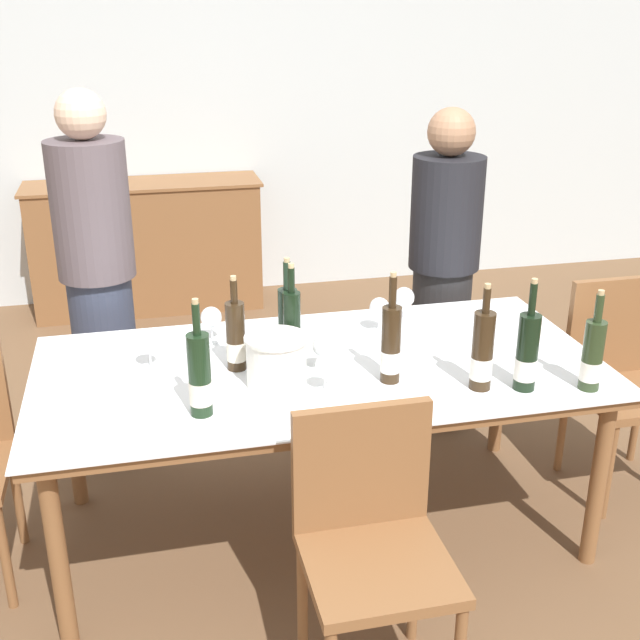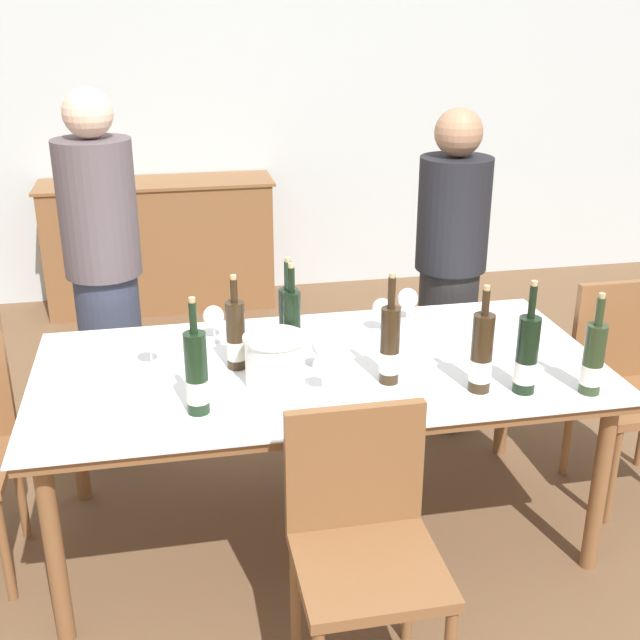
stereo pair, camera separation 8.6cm
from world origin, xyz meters
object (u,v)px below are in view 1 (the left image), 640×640
at_px(wine_bottle_3, 527,354).
at_px(wine_glass_3, 325,367).
at_px(wine_glass_1, 211,318).
at_px(wine_glass_5, 379,309).
at_px(wine_glass_4, 324,347).
at_px(wine_bottle_0, 236,338).
at_px(wine_bottle_2, 288,324).
at_px(wine_glass_0, 404,298).
at_px(sideboard_cabinet, 147,246).
at_px(wine_glass_2, 149,342).
at_px(wine_bottle_7, 592,356).
at_px(person_host, 99,282).
at_px(wine_bottle_5, 292,331).
at_px(wine_bottle_4, 391,346).
at_px(wine_bottle_6, 200,377).
at_px(wine_bottle_1, 482,353).
at_px(chair_near_front, 371,533).
at_px(ice_bucket, 276,359).
at_px(dining_table, 320,379).
at_px(person_guest_left, 443,274).
at_px(chair_right_end, 622,371).

distance_m(wine_bottle_3, wine_glass_3, 0.69).
height_order(wine_glass_1, wine_glass_5, same).
bearing_deg(wine_glass_4, wine_glass_5, 45.66).
height_order(wine_bottle_0, wine_bottle_2, wine_bottle_2).
distance_m(wine_bottle_3, wine_glass_0, 0.74).
height_order(sideboard_cabinet, wine_glass_2, wine_glass_2).
bearing_deg(wine_bottle_7, person_host, 143.44).
bearing_deg(sideboard_cabinet, wine_glass_2, -91.00).
height_order(wine_bottle_5, wine_glass_3, wine_bottle_5).
distance_m(wine_bottle_4, wine_bottle_5, 0.37).
bearing_deg(wine_bottle_7, wine_bottle_0, 159.44).
bearing_deg(wine_bottle_3, wine_bottle_6, 176.38).
bearing_deg(wine_glass_3, wine_glass_5, 54.27).
xyz_separation_m(wine_bottle_6, wine_glass_1, (0.10, 0.59, -0.04)).
xyz_separation_m(wine_glass_4, person_host, (-0.80, 0.88, 0.01)).
relative_size(wine_bottle_1, wine_glass_3, 2.99).
relative_size(wine_bottle_1, person_host, 0.23).
bearing_deg(wine_glass_4, wine_bottle_4, -33.84).
bearing_deg(wine_bottle_7, wine_bottle_6, 174.79).
bearing_deg(chair_near_front, ice_bucket, 104.33).
distance_m(wine_bottle_2, wine_glass_5, 0.43).
bearing_deg(wine_bottle_3, sideboard_cabinet, 111.61).
distance_m(wine_glass_3, person_host, 1.29).
bearing_deg(wine_glass_1, wine_bottle_1, -35.99).
height_order(wine_bottle_3, wine_glass_1, wine_bottle_3).
relative_size(wine_bottle_5, person_host, 0.24).
distance_m(wine_glass_2, wine_glass_4, 0.63).
xyz_separation_m(wine_bottle_4, wine_bottle_6, (-0.67, -0.09, -0.00)).
relative_size(wine_bottle_6, wine_glass_0, 2.84).
height_order(ice_bucket, wine_glass_4, ice_bucket).
height_order(wine_bottle_4, wine_glass_4, wine_bottle_4).
bearing_deg(wine_glass_1, wine_glass_4, -44.70).
bearing_deg(wine_glass_1, wine_bottle_4, -41.16).
relative_size(wine_glass_3, chair_near_front, 0.14).
distance_m(dining_table, wine_glass_2, 0.64).
distance_m(wine_bottle_4, person_guest_left, 1.10).
relative_size(wine_bottle_6, wine_glass_4, 2.97).
relative_size(wine_bottle_6, chair_right_end, 0.45).
height_order(wine_bottle_2, wine_bottle_6, wine_bottle_6).
xyz_separation_m(sideboard_cabinet, chair_right_end, (1.90, -2.62, 0.08)).
bearing_deg(dining_table, wine_bottle_6, -149.17).
bearing_deg(sideboard_cabinet, wine_bottle_5, -80.20).
xyz_separation_m(wine_glass_0, wine_glass_3, (-0.48, -0.57, -0.01)).
relative_size(wine_glass_0, person_guest_left, 0.09).
xyz_separation_m(wine_glass_2, wine_glass_4, (0.61, -0.17, -0.01)).
height_order(wine_glass_0, person_guest_left, person_guest_left).
height_order(wine_bottle_0, wine_bottle_5, wine_bottle_5).
relative_size(ice_bucket, person_host, 0.13).
bearing_deg(wine_bottle_4, wine_glass_0, 66.76).
distance_m(wine_bottle_0, wine_bottle_6, 0.35).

